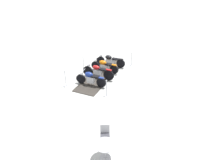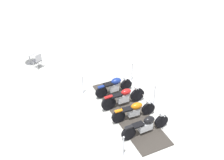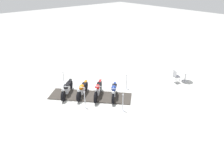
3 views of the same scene
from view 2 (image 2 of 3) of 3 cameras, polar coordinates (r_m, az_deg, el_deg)
name	(u,v)px [view 2 (image 2 of 3)]	position (r m, az deg, el deg)	size (l,w,h in m)	color
ground_plane	(128,112)	(13.35, 3.28, -6.49)	(80.00, 80.00, 0.00)	silver
display_platform	(128,112)	(13.34, 3.28, -6.42)	(5.30, 1.50, 0.04)	#38332D
motorcycle_black	(146,125)	(12.07, 6.96, -9.05)	(1.63, 1.76, 0.93)	black
motorcycle_copper	(134,110)	(12.70, 4.58, -6.14)	(1.39, 1.74, 0.93)	black
motorcycle_maroon	(124,97)	(13.38, 2.41, -3.44)	(1.58, 1.77, 1.05)	black
motorcycle_navy	(115,86)	(14.13, 0.53, -1.15)	(1.50, 1.56, 0.92)	black
stanchion_right_rear	(132,75)	(15.28, 4.05, 0.93)	(0.36, 0.36, 1.12)	silver
stanchion_left_rear	(83,88)	(14.33, -5.90, -1.71)	(0.35, 0.35, 1.08)	silver
stanchion_right_mid	(154,99)	(13.73, 8.54, -3.74)	(0.36, 0.36, 1.11)	silver
stanchion_left_front	(123,150)	(11.22, 2.30, -14.03)	(0.35, 0.35, 1.06)	silver
cafe_table	(29,55)	(17.39, -16.52, 4.86)	(0.85, 0.85, 0.76)	#B7B7BC
cafe_chair_near_table	(38,60)	(16.79, -14.86, 3.96)	(0.53, 0.53, 0.95)	#B7B7BC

